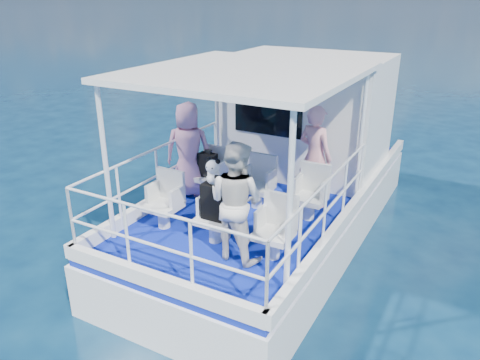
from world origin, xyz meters
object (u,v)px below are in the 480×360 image
at_px(backpack_center, 214,202).
at_px(passenger_stbd_aft, 236,201).
at_px(panda, 214,171).
at_px(passenger_port_fwd, 188,150).

bearing_deg(backpack_center, passenger_stbd_aft, -20.99).
bearing_deg(panda, backpack_center, -49.15).
bearing_deg(backpack_center, passenger_port_fwd, 135.79).
bearing_deg(passenger_stbd_aft, passenger_port_fwd, -32.77).
bearing_deg(passenger_stbd_aft, panda, -15.14).
bearing_deg(backpack_center, panda, 130.85).
height_order(passenger_port_fwd, backpack_center, passenger_port_fwd).
relative_size(passenger_stbd_aft, panda, 4.44).
bearing_deg(passenger_port_fwd, panda, 112.94).
height_order(passenger_port_fwd, passenger_stbd_aft, passenger_port_fwd).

